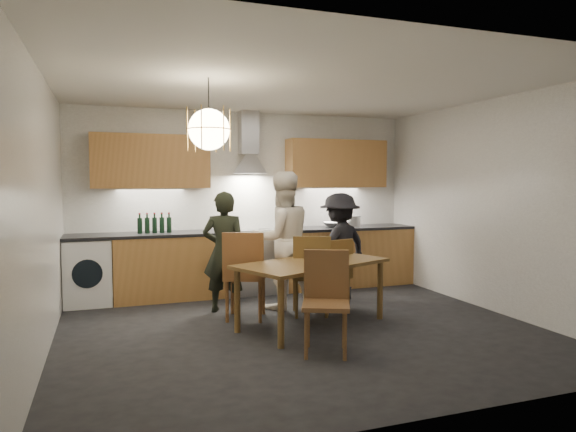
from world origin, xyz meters
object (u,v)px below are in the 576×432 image
object	(u,v)px
chair_back_left	(244,270)
chair_front	(326,294)
stock_pot	(353,222)
person_left	(224,252)
mixing_bowl	(333,224)
person_mid	(282,240)
wine_bottles	(155,223)
dining_table	(312,269)
person_right	(340,246)

from	to	relation	value
chair_back_left	chair_front	world-z (taller)	chair_back_left
chair_front	stock_pot	world-z (taller)	stock_pot
person_left	mixing_bowl	bearing A→B (deg)	-130.02
person_mid	wine_bottles	size ratio (longest dim) A/B	3.84
wine_bottles	chair_front	bearing A→B (deg)	-63.83
person_mid	stock_pot	xyz separation A→B (m)	(1.47, 0.95, 0.12)
dining_table	person_mid	bearing A→B (deg)	70.61
chair_back_left	chair_front	size ratio (longest dim) A/B	1.09
dining_table	chair_front	size ratio (longest dim) A/B	1.99
person_left	wine_bottles	distance (m)	1.24
mixing_bowl	stock_pot	size ratio (longest dim) A/B	1.43
person_right	wine_bottles	world-z (taller)	person_right
person_mid	stock_pot	size ratio (longest dim) A/B	7.61
chair_back_left	person_mid	size ratio (longest dim) A/B	0.60
person_right	mixing_bowl	xyz separation A→B (m)	(0.27, 0.80, 0.22)
dining_table	wine_bottles	distance (m)	2.44
chair_front	person_left	distance (m)	1.84
dining_table	person_right	bearing A→B (deg)	28.78
person_right	chair_back_left	bearing A→B (deg)	0.65
chair_front	mixing_bowl	world-z (taller)	mixing_bowl
person_left	person_right	size ratio (longest dim) A/B	1.03
person_right	wine_bottles	size ratio (longest dim) A/B	3.21
person_left	stock_pot	distance (m)	2.39
chair_front	chair_back_left	bearing A→B (deg)	134.36
stock_pot	person_left	bearing A→B (deg)	-157.51
chair_front	wine_bottles	xyz separation A→B (m)	(-1.32, 2.69, 0.49)
person_left	person_mid	xyz separation A→B (m)	(0.73, -0.04, 0.12)
chair_back_left	person_left	distance (m)	0.50
chair_front	person_left	size ratio (longest dim) A/B	0.64
mixing_bowl	wine_bottles	distance (m)	2.63
mixing_bowl	person_left	bearing A→B (deg)	-153.18
stock_pot	chair_back_left	bearing A→B (deg)	-146.40
person_left	chair_back_left	bearing A→B (deg)	128.70
stock_pot	person_mid	bearing A→B (deg)	-147.17
chair_front	stock_pot	xyz separation A→B (m)	(1.61, 2.64, 0.44)
person_mid	person_right	bearing A→B (deg)	-173.89
chair_front	dining_table	bearing A→B (deg)	101.31
mixing_bowl	stock_pot	xyz separation A→B (m)	(0.31, -0.04, 0.04)
chair_front	person_left	world-z (taller)	person_left
chair_back_left	person_left	size ratio (longest dim) A/B	0.70
chair_front	mixing_bowl	size ratio (longest dim) A/B	2.93
chair_back_left	chair_front	distance (m)	1.35
chair_back_left	chair_front	xyz separation A→B (m)	(0.46, -1.27, -0.05)
dining_table	person_right	xyz separation A→B (m)	(0.84, 1.06, 0.09)
stock_pot	wine_bottles	distance (m)	2.94
wine_bottles	stock_pot	bearing A→B (deg)	-0.92
dining_table	chair_back_left	world-z (taller)	chair_back_left
person_left	person_right	distance (m)	1.63
wine_bottles	person_left	bearing A→B (deg)	-52.38
stock_pot	dining_table	bearing A→B (deg)	-127.93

